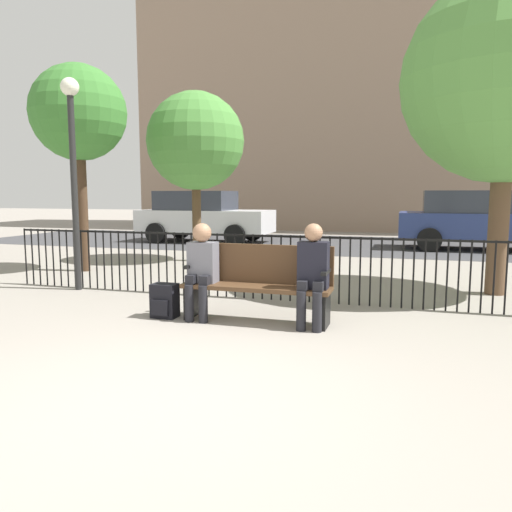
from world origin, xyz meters
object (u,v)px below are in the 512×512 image
Objects in this scene: park_bench at (258,280)px; seated_person_0 at (201,265)px; tree_0 at (79,114)px; tree_1 at (507,79)px; parked_car_1 at (476,219)px; backpack at (165,301)px; seated_person_1 at (313,270)px; parked_car_0 at (203,216)px; tree_2 at (196,142)px; lamp_post at (73,150)px.

park_bench is 1.52× the size of seated_person_0.
tree_0 is (-4.45, 2.73, 2.56)m from park_bench.
park_bench is 0.38× the size of tree_1.
backpack is at bearing -116.29° from parked_car_1.
seated_person_1 is 0.29× the size of parked_car_0.
tree_0 is at bearing 179.05° from tree_1.
backpack is 0.09× the size of tree_1.
seated_person_1 is at bearing -53.73° from tree_2.
backpack is 5.26m from tree_0.
parked_car_0 is (-0.13, 6.27, -2.21)m from tree_0.
park_bench is at bearing 10.84° from seated_person_0.
parked_car_0 is at bearing -179.34° from parked_car_1.
parked_car_1 is at bearing 49.98° from lamp_post.
lamp_post is at bearing -130.02° from parked_car_1.
tree_1 is (3.69, 2.74, 2.52)m from seated_person_0.
backpack is 9.86m from parked_car_0.
lamp_post is at bearing -81.08° from parked_car_0.
tree_0 is at bearing 142.79° from seated_person_0.
tree_2 reaches higher than parked_car_0.
parked_car_0 reaches higher than seated_person_1.
seated_person_0 is 0.25× the size of tree_1.
parked_car_1 is at bearing 33.96° from tree_2.
parked_car_0 is (-3.91, 9.14, 0.17)m from seated_person_0.
tree_2 reaches higher than lamp_post.
parked_car_1 is (2.76, 9.23, 0.17)m from seated_person_1.
backpack is (-1.84, -0.08, -0.46)m from seated_person_1.
lamp_post is 0.79× the size of parked_car_0.
backpack is 0.10× the size of parked_car_1.
park_bench is at bearing 10.28° from backpack.
seated_person_0 is 5.30m from tree_0.
parked_car_1 is at bearing 86.17° from tree_1.
tree_2 is at bearing -146.04° from parked_car_1.
tree_0 reaches higher than backpack.
tree_0 reaches higher than park_bench.
park_bench is 4.23× the size of backpack.
park_bench is 10.11m from parked_car_0.
tree_1 is at bearing -93.83° from parked_car_1.
parked_car_0 is at bearing 139.92° from tree_1.
parked_car_1 is (6.78, 8.07, -1.37)m from lamp_post.
seated_person_0 is 9.94m from parked_car_0.
tree_0 is at bearing 138.28° from backpack.
seated_person_1 is 9.63m from parked_car_1.
backpack is 10.40m from parked_car_1.
tree_0 is 1.05× the size of tree_2.
lamp_post is 0.79× the size of parked_car_1.
parked_car_1 reaches higher than seated_person_0.
tree_0 is 6.65m from parked_car_0.
tree_2 is (-2.25, 4.94, 2.02)m from seated_person_0.
parked_car_1 is (8.03, 0.09, 0.00)m from parked_car_0.
tree_2 is (-3.62, 4.93, 2.02)m from seated_person_1.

